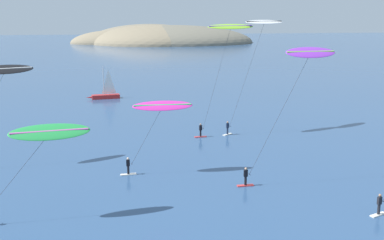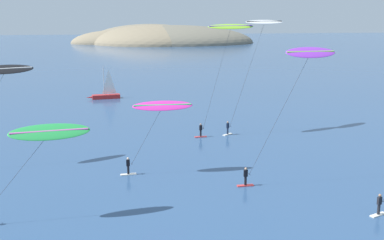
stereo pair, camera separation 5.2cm
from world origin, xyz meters
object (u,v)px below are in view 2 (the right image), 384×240
kitesurfer_green (45,138)px  kitesurfer_black (2,76)px  sailboat_near (104,95)px  kitesurfer_magenta (160,111)px  kitesurfer_purple (305,64)px  kitesurfer_white (262,30)px  kitesurfer_lime (229,35)px

kitesurfer_green → kitesurfer_black: size_ratio=0.87×
sailboat_near → kitesurfer_magenta: size_ratio=0.85×
sailboat_near → kitesurfer_purple: size_ratio=0.49×
kitesurfer_green → kitesurfer_magenta: 12.75m
kitesurfer_purple → kitesurfer_white: bearing=85.2°
kitesurfer_green → kitesurfer_white: 34.11m
sailboat_near → kitesurfer_purple: kitesurfer_purple is taller
kitesurfer_lime → kitesurfer_black: bearing=-159.7°
sailboat_near → kitesurfer_white: 35.35m
kitesurfer_green → kitesurfer_white: size_ratio=0.62×
sailboat_near → kitesurfer_green: 50.61m
kitesurfer_lime → kitesurfer_purple: 18.12m
kitesurfer_lime → kitesurfer_magenta: bearing=-124.1°
kitesurfer_white → kitesurfer_purple: kitesurfer_white is taller
kitesurfer_black → kitesurfer_white: bearing=20.2°
sailboat_near → kitesurfer_lime: size_ratio=0.44×
kitesurfer_black → kitesurfer_white: kitesurfer_white is taller
kitesurfer_white → kitesurfer_purple: size_ratio=1.16×
sailboat_near → kitesurfer_magenta: kitesurfer_magenta is taller
sailboat_near → kitesurfer_black: bearing=-102.3°
kitesurfer_green → sailboat_near: bearing=87.8°
kitesurfer_black → kitesurfer_white: size_ratio=0.71×
kitesurfer_green → kitesurfer_black: bearing=113.5°
kitesurfer_magenta → kitesurfer_green: bearing=-134.4°
kitesurfer_white → kitesurfer_lime: bearing=-160.7°
kitesurfer_black → sailboat_near: bearing=77.7°
kitesurfer_magenta → kitesurfer_white: 21.79m
sailboat_near → kitesurfer_lime: bearing=-59.2°
kitesurfer_purple → kitesurfer_magenta: bearing=161.8°
kitesurfer_magenta → kitesurfer_black: 15.96m
kitesurfer_purple → kitesurfer_green: bearing=-166.5°
kitesurfer_white → sailboat_near: bearing=129.0°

